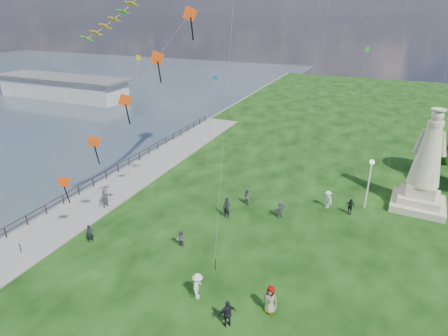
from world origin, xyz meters
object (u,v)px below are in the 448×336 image
at_px(statue, 425,172).
at_px(person_5, 106,199).
at_px(person_2, 198,286).
at_px(person_3, 228,314).
at_px(person_9, 350,206).
at_px(person_4, 270,300).
at_px(person_0, 90,234).
at_px(person_6, 227,208).
at_px(person_11, 280,209).
at_px(person_1, 181,239).
at_px(person_7, 247,196).
at_px(pier_pavilion, 63,87).
at_px(lamppost, 370,174).
at_px(person_8, 328,199).

xyz_separation_m(statue, person_5, (-26.08, -11.42, -2.58)).
relative_size(person_2, person_3, 1.00).
bearing_deg(person_9, person_4, -89.87).
relative_size(person_0, person_4, 0.81).
distance_m(person_4, person_5, 18.58).
distance_m(person_6, person_11, 4.62).
bearing_deg(person_1, statue, 70.88).
bearing_deg(person_9, person_7, -155.85).
bearing_deg(person_1, person_4, 6.21).
xyz_separation_m(pier_pavilion, person_7, (51.26, -29.12, -1.06)).
xyz_separation_m(pier_pavilion, person_3, (55.21, -43.26, -0.95)).
xyz_separation_m(person_0, person_2, (10.39, -2.11, 0.13)).
bearing_deg(person_3, lamppost, -153.76).
height_order(statue, person_5, statue).
xyz_separation_m(statue, person_11, (-11.07, -6.83, -2.68)).
bearing_deg(person_2, statue, -49.28).
distance_m(person_7, person_8, 7.28).
height_order(statue, person_6, statue).
xyz_separation_m(person_1, person_5, (-9.33, 2.76, 0.11)).
height_order(person_4, person_6, person_6).
height_order(person_0, person_3, person_3).
relative_size(person_1, person_7, 0.99).
bearing_deg(person_1, person_6, 105.88).
height_order(person_2, person_9, person_2).
xyz_separation_m(statue, person_7, (-14.51, -5.66, -2.68)).
distance_m(lamppost, person_7, 11.01).
height_order(person_5, person_11, person_5).
relative_size(person_1, person_3, 0.86).
bearing_deg(person_0, statue, -16.56).
xyz_separation_m(person_6, person_8, (7.72, 5.26, -0.11)).
height_order(pier_pavilion, person_2, pier_pavilion).
distance_m(statue, person_1, 22.10).
bearing_deg(person_2, person_5, 47.63).
bearing_deg(person_9, person_3, -94.82).
bearing_deg(person_0, lamppost, -14.78).
bearing_deg(person_0, person_5, 66.10).
bearing_deg(person_9, person_6, -140.90).
bearing_deg(person_5, pier_pavilion, 55.22).
bearing_deg(person_3, person_9, -151.84).
bearing_deg(statue, person_1, -135.72).
distance_m(person_5, person_11, 15.69).
distance_m(lamppost, person_9, 3.35).
bearing_deg(person_11, statue, 155.31).
bearing_deg(person_5, person_1, -99.96).
bearing_deg(person_9, person_1, -124.69).
bearing_deg(person_1, person_0, -131.65).
xyz_separation_m(statue, person_9, (-5.58, -3.82, -2.72)).
distance_m(person_2, person_9, 16.47).
height_order(person_1, person_3, person_3).
distance_m(person_0, person_6, 11.22).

